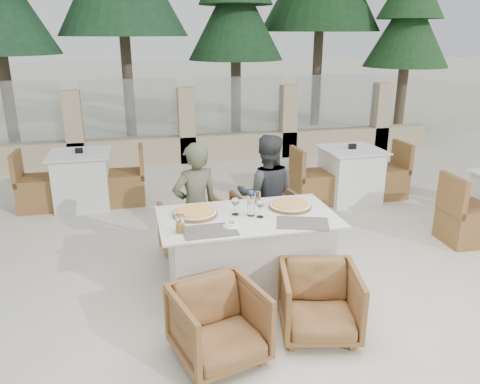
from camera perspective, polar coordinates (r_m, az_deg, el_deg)
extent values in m
plane|color=beige|center=(4.65, 1.44, -11.36)|extent=(80.00, 80.00, 0.00)
cube|color=beige|center=(18.06, -10.20, 11.07)|extent=(30.00, 16.00, 0.01)
cone|color=#1C4322|center=(11.37, -0.53, 19.61)|extent=(2.20, 2.20, 5.00)
cone|color=#234F25|center=(12.27, 19.73, 17.34)|extent=(1.98, 1.98, 4.50)
cube|color=#5A544D|center=(3.91, -3.70, -4.76)|extent=(0.46, 0.31, 0.00)
cube|color=#56524A|center=(4.10, 7.62, -3.77)|extent=(0.52, 0.43, 0.00)
cylinder|color=orange|center=(4.25, -5.47, -2.52)|extent=(0.51, 0.51, 0.05)
cylinder|color=#CD5B1C|center=(4.44, 6.11, -1.60)|extent=(0.51, 0.51, 0.05)
cylinder|color=#BDE0F8|center=(4.19, 1.35, -1.38)|extent=(0.07, 0.07, 0.24)
cylinder|color=orange|center=(3.89, -7.31, -3.86)|extent=(0.08, 0.08, 0.15)
cylinder|color=#C56E1B|center=(4.51, 2.15, -0.70)|extent=(0.08, 0.08, 0.12)
imported|color=#9C6A38|center=(5.09, -5.23, -4.71)|extent=(0.82, 0.84, 0.63)
imported|color=brown|center=(5.33, 3.39, -3.42)|extent=(0.78, 0.80, 0.64)
imported|color=brown|center=(3.60, -2.61, -15.83)|extent=(0.76, 0.78, 0.58)
imported|color=brown|center=(3.91, 9.65, -13.09)|extent=(0.73, 0.75, 0.57)
imported|color=#4B4F39|center=(4.73, -5.43, -1.89)|extent=(0.56, 0.45, 1.34)
imported|color=#383B3D|center=(5.09, 3.24, -0.35)|extent=(0.75, 0.64, 1.33)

